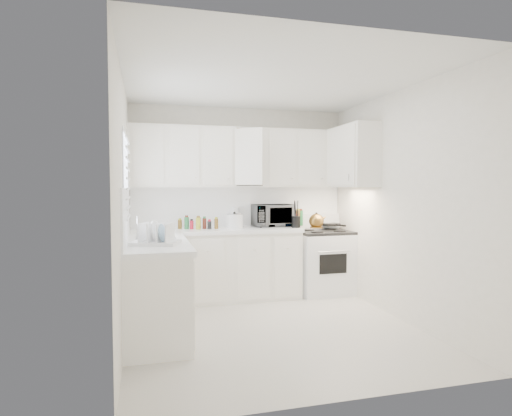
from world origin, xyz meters
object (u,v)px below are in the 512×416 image
object	(u,v)px
tea_kettle	(316,220)
dish_rack	(156,232)
microwave	(273,213)
rice_cooker	(234,220)
stove	(324,253)
utensil_crock	(296,214)

from	to	relation	value
tea_kettle	dish_rack	bearing A→B (deg)	-142.33
microwave	rice_cooker	distance (m)	0.60
microwave	rice_cooker	world-z (taller)	microwave
microwave	rice_cooker	bearing A→B (deg)	-168.32
stove	dish_rack	size ratio (longest dim) A/B	2.58
stove	rice_cooker	distance (m)	1.37
tea_kettle	microwave	world-z (taller)	microwave
stove	rice_cooker	bearing A→B (deg)	177.23
stove	microwave	xyz separation A→B (m)	(-0.70, 0.19, 0.57)
dish_rack	microwave	bearing A→B (deg)	61.22
rice_cooker	dish_rack	distance (m)	1.70
microwave	dish_rack	world-z (taller)	microwave
stove	tea_kettle	xyz separation A→B (m)	(-0.18, -0.16, 0.49)
tea_kettle	microwave	size ratio (longest dim) A/B	0.45
tea_kettle	rice_cooker	world-z (taller)	same
stove	tea_kettle	world-z (taller)	tea_kettle
tea_kettle	rice_cooker	distance (m)	1.11
microwave	dish_rack	size ratio (longest dim) A/B	1.27
rice_cooker	utensil_crock	world-z (taller)	utensil_crock
tea_kettle	dish_rack	distance (m)	2.43
tea_kettle	stove	bearing A→B (deg)	51.54
stove	utensil_crock	bearing A→B (deg)	-169.09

